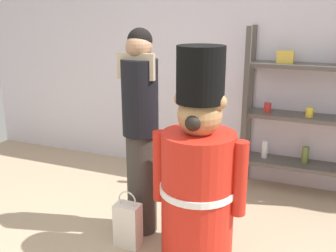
{
  "coord_description": "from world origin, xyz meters",
  "views": [
    {
      "loc": [
        1.07,
        -1.98,
        1.84
      ],
      "look_at": [
        0.0,
        0.62,
        1.0
      ],
      "focal_mm": 41.31,
      "sensor_mm": 36.0,
      "label": 1
    }
  ],
  "objects_px": {
    "teddy_bear_guard": "(198,177)",
    "shopping_bag": "(128,225)",
    "person_shopper": "(141,129)",
    "merchandise_shelf": "(309,115)"
  },
  "relations": [
    {
      "from": "teddy_bear_guard",
      "to": "shopping_bag",
      "type": "bearing_deg",
      "value": -171.31
    },
    {
      "from": "person_shopper",
      "to": "shopping_bag",
      "type": "relative_size",
      "value": 3.55
    },
    {
      "from": "merchandise_shelf",
      "to": "teddy_bear_guard",
      "type": "height_order",
      "value": "merchandise_shelf"
    },
    {
      "from": "merchandise_shelf",
      "to": "person_shopper",
      "type": "relative_size",
      "value": 0.99
    },
    {
      "from": "shopping_bag",
      "to": "person_shopper",
      "type": "bearing_deg",
      "value": 89.95
    },
    {
      "from": "shopping_bag",
      "to": "teddy_bear_guard",
      "type": "bearing_deg",
      "value": 8.69
    },
    {
      "from": "merchandise_shelf",
      "to": "shopping_bag",
      "type": "height_order",
      "value": "merchandise_shelf"
    },
    {
      "from": "teddy_bear_guard",
      "to": "shopping_bag",
      "type": "height_order",
      "value": "teddy_bear_guard"
    },
    {
      "from": "teddy_bear_guard",
      "to": "person_shopper",
      "type": "xyz_separation_m",
      "value": [
        -0.55,
        0.18,
        0.25
      ]
    },
    {
      "from": "merchandise_shelf",
      "to": "person_shopper",
      "type": "distance_m",
      "value": 1.78
    }
  ]
}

